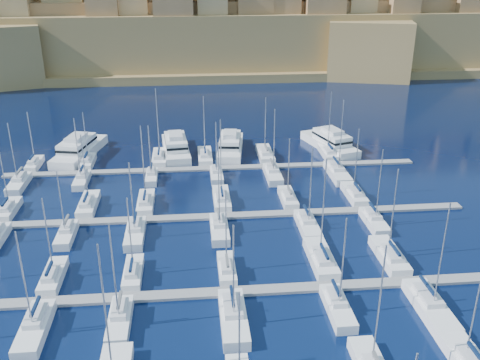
{
  "coord_description": "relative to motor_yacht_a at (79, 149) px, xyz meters",
  "views": [
    {
      "loc": [
        -4.45,
        -70.29,
        40.67
      ],
      "look_at": [
        2.94,
        6.0,
        8.37
      ],
      "focal_mm": 40.0,
      "sensor_mm": 36.0,
      "label": 1
    }
  ],
  "objects": [
    {
      "name": "ground",
      "position": [
        28.91,
        -42.59,
        -1.73
      ],
      "size": [
        600.0,
        600.0,
        0.0
      ],
      "primitive_type": "plane",
      "color": "black",
      "rests_on": "ground"
    },
    {
      "name": "pontoon_mid_near",
      "position": [
        28.91,
        -54.59,
        -1.53
      ],
      "size": [
        84.0,
        2.0,
        0.4
      ],
      "primitive_type": "cube",
      "color": "slate",
      "rests_on": "ground"
    },
    {
      "name": "pontoon_mid_far",
      "position": [
        28.91,
        -32.59,
        -1.53
      ],
      "size": [
        84.0,
        2.0,
        0.4
      ],
      "primitive_type": "cube",
      "color": "slate",
      "rests_on": "ground"
    },
    {
      "name": "pontoon_far",
      "position": [
        28.91,
        -10.59,
        -1.53
      ],
      "size": [
        84.0,
        2.0,
        0.4
      ],
      "primitive_type": "cube",
      "color": "slate",
      "rests_on": "ground"
    },
    {
      "name": "sailboat_13",
      "position": [
        5.25,
        -49.46,
        -1.0
      ],
      "size": [
        2.54,
        8.47,
        12.36
      ],
      "color": "white",
      "rests_on": "ground"
    },
    {
      "name": "sailboat_14",
      "position": [
        15.94,
        -49.64,
        -1.01
      ],
      "size": [
        2.43,
        8.1,
        12.07
      ],
      "color": "white",
      "rests_on": "ground"
    },
    {
      "name": "sailboat_15",
      "position": [
        28.73,
        -49.81,
        -1.01
      ],
      "size": [
        2.33,
        7.76,
        12.37
      ],
      "color": "white",
      "rests_on": "ground"
    },
    {
      "name": "sailboat_16",
      "position": [
        42.33,
        -48.51,
        -0.95
      ],
      "size": [
        3.12,
        10.42,
        16.05
      ],
      "color": "white",
      "rests_on": "ground"
    },
    {
      "name": "sailboat_17",
      "position": [
        52.33,
        -48.71,
        -0.97
      ],
      "size": [
        3.0,
        10.0,
        14.3
      ],
      "color": "white",
      "rests_on": "ground"
    },
    {
      "name": "sailboat_19",
      "position": [
        5.59,
        -60.32,
        -0.98
      ],
      "size": [
        2.91,
        9.69,
        14.04
      ],
      "color": "white",
      "rests_on": "ground"
    },
    {
      "name": "sailboat_20",
      "position": [
        15.25,
        -59.79,
        -0.98
      ],
      "size": [
        2.59,
        8.62,
        14.18
      ],
      "color": "white",
      "rests_on": "ground"
    },
    {
      "name": "sailboat_21",
      "position": [
        28.72,
        -60.66,
        -0.97
      ],
      "size": [
        3.12,
        10.39,
        13.83
      ],
      "color": "white",
      "rests_on": "ground"
    },
    {
      "name": "sailboat_22",
      "position": [
        41.68,
        -59.85,
        -0.99
      ],
      "size": [
        2.62,
        8.74,
        13.57
      ],
      "color": "white",
      "rests_on": "ground"
    },
    {
      "name": "sailboat_23",
      "position": [
        53.06,
        -60.85,
        -0.95
      ],
      "size": [
        3.24,
        10.79,
        15.48
      ],
      "color": "white",
      "rests_on": "ground"
    },
    {
      "name": "sailboat_24",
      "position": [
        -6.89,
        -27.62,
        -0.99
      ],
      "size": [
        2.45,
        8.16,
        13.95
      ],
      "color": "white",
      "rests_on": "ground"
    },
    {
      "name": "sailboat_25",
      "position": [
        6.3,
        -26.93,
        -0.98
      ],
      "size": [
        2.87,
        9.55,
        13.57
      ],
      "color": "white",
      "rests_on": "ground"
    },
    {
      "name": "sailboat_26",
      "position": [
        16.19,
        -27.12,
        -0.97
      ],
      "size": [
        2.75,
        9.16,
        14.87
      ],
      "color": "white",
      "rests_on": "ground"
    },
    {
      "name": "sailboat_27",
      "position": [
        29.51,
        -26.9,
        -0.97
      ],
      "size": [
        2.88,
        9.61,
        15.51
      ],
      "color": "white",
      "rests_on": "ground"
    },
    {
      "name": "sailboat_28",
      "position": [
        41.35,
        -27.53,
        -1.01
      ],
      "size": [
        2.5,
        8.35,
        11.94
      ],
      "color": "white",
      "rests_on": "ground"
    },
    {
      "name": "sailboat_29",
      "position": [
        53.6,
        -27.17,
        -0.99
      ],
      "size": [
        2.72,
        9.07,
        13.26
      ],
      "color": "white",
      "rests_on": "ground"
    },
    {
      "name": "sailboat_31",
      "position": [
        4.67,
        -37.52,
        -1.01
      ],
      "size": [
        2.42,
        8.07,
        11.8
      ],
      "color": "white",
      "rests_on": "ground"
    },
    {
      "name": "sailboat_32",
      "position": [
        15.29,
        -38.19,
        -0.99
      ],
      "size": [
        2.83,
        9.43,
        13.02
      ],
      "color": "white",
      "rests_on": "ground"
    },
    {
      "name": "sailboat_33",
      "position": [
        28.43,
        -38.08,
        -0.97
      ],
      "size": [
        2.76,
        9.2,
        15.63
      ],
      "color": "white",
      "rests_on": "ground"
    },
    {
      "name": "sailboat_34",
      "position": [
        42.61,
        -38.14,
        -0.98
      ],
      "size": [
        2.8,
        9.33,
        14.36
      ],
      "color": "white",
      "rests_on": "ground"
    },
    {
      "name": "sailboat_35",
      "position": [
        53.7,
        -37.84,
        -0.99
      ],
      "size": [
        2.61,
        8.71,
        13.58
      ],
      "color": "white",
      "rests_on": "ground"
    },
    {
      "name": "sailboat_36",
      "position": [
        -8.07,
        -5.84,
        -1.01
      ],
      "size": [
        2.31,
        7.7,
        11.98
      ],
      "color": "white",
      "rests_on": "ground"
    },
    {
      "name": "sailboat_37",
      "position": [
        2.76,
        -5.62,
        -1.01
      ],
      "size": [
        2.45,
        8.15,
        11.57
      ],
      "color": "white",
      "rests_on": "ground"
    },
    {
      "name": "sailboat_38",
      "position": [
        17.65,
        -4.8,
        -0.96
      ],
      "size": [
        2.95,
        9.82,
        15.95
      ],
      "color": "white",
      "rests_on": "ground"
    },
    {
      "name": "sailboat_39",
      "position": [
        27.36,
        -4.81,
        -0.98
      ],
      "size": [
        2.94,
        9.79,
        14.11
      ],
      "color": "white",
      "rests_on": "ground"
    },
    {
      "name": "sailboat_40",
      "position": [
        40.46,
        -4.65,
        -0.98
      ],
      "size": [
        3.04,
        10.12,
        13.49
      ],
      "color": "white",
      "rests_on": "ground"
    },
    {
      "name": "sailboat_41",
      "position": [
        54.3,
        -5.25,
        -0.98
      ],
      "size": [
        2.67,
        8.9,
        14.55
      ],
      "color": "white",
      "rests_on": "ground"
    },
    {
      "name": "sailboat_42",
      "position": [
        -8.38,
        -16.05,
        -0.99
      ],
      "size": [
        2.74,
        9.14,
        13.09
      ],
      "color": "white",
      "rests_on": "ground"
    },
    {
      "name": "sailboat_43",
      "position": [
        3.23,
        -15.5,
        -0.99
      ],
      "size": [
        2.41,
        8.03,
        13.48
      ],
      "color": "white",
      "rests_on": "ground"
    },
    {
      "name": "sailboat_44",
      "position": [
        16.55,
        -15.16,
        -1.02
      ],
      "size": [
        2.2,
        7.33,
        11.59
      ],
      "color": "white",
      "rests_on": "ground"
    },
    {
      "name": "sailboat_45",
      "position": [
        29.26,
        -15.42,
        -1.01
      ],
      "size": [
        2.36,
        7.87,
        11.97
      ],
      "color": "white",
      "rests_on": "ground"
    },
    {
      "name": "sailboat_46",
      "position": [
        40.35,
        -16.19,
        -0.98
      ],
      "size": [
        2.83,
        9.43,
        14.45
      ],
      "color": "white",
      "rests_on": "ground"
    },
    {
      "name": "sailboat_47",
      "position": [
        53.25,
        -16.77,
        -0.95
      ],
      "size": [
        3.18,
        10.61,
        16.04
      ],
      "color": "white",
      "rests_on": "ground"
    },
    {
      "name": "motor_yacht_a",
      "position": [
        0.0,
        0.0,
        0.0
      ],
      "size": [
        9.9,
        19.7,
        5.25
      ],
      "color": "white",
      "rests_on": "ground"
    },
    {
      "name": "motor_yacht_b",
      "position": [
        21.09,
        -0.68,
        -0.0
      ],
      "size": [
        6.76,
        17.89,
        5.25
      ],
      "color": "white",
      "rests_on": "ground"
    },
    {
      "name": "motor_yacht_c",
      "position": [
        33.14,
        -0.97,
        -0.0
      ],
      "size": [
        7.26,
        17.43,
        5.25
      ],
      "color": "white",
      "rests_on": "ground"
    },
    {
      "name": "motor_yacht_d",
      "position": [
        55.91,
        -0.63,
        -0.0
      ],
      "size": [
        10.21,
        18.35,
        5.25
      ],
      "color": "white",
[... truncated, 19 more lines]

